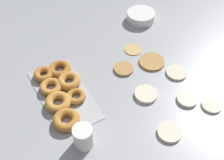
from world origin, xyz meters
TOP-DOWN VIEW (x-y plane):
  - ground_plane at (0.00, 0.00)m, footprint 3.00×3.00m
  - pancake_0 at (0.02, 0.21)m, footprint 0.09×0.09m
  - pancake_1 at (-0.12, 0.02)m, footprint 0.09×0.09m
  - pancake_2 at (0.05, 0.03)m, footprint 0.10×0.10m
  - pancake_3 at (0.16, 0.16)m, footprint 0.08×0.08m
  - pancake_4 at (-0.10, 0.16)m, footprint 0.12×0.12m
  - pancake_5 at (-0.21, 0.13)m, footprint 0.08×0.08m
  - pancake_6 at (0.25, -0.00)m, footprint 0.09×0.09m
  - pancake_7 at (0.23, 0.23)m, footprint 0.08×0.08m
  - donut_tray at (-0.13, -0.28)m, footprint 0.38×0.19m
  - batter_bowl at (-0.39, 0.29)m, footprint 0.15×0.15m
  - paper_cup at (0.13, -0.29)m, footprint 0.07×0.07m

SIDE VIEW (x-z plane):
  - ground_plane at x=0.00m, z-range 0.00..0.00m
  - pancake_5 at x=-0.21m, z-range 0.00..0.01m
  - pancake_4 at x=-0.10m, z-range 0.00..0.01m
  - pancake_7 at x=0.23m, z-range 0.00..0.01m
  - pancake_0 at x=0.02m, z-range 0.00..0.01m
  - pancake_1 at x=-0.12m, z-range 0.00..0.01m
  - pancake_6 at x=0.25m, z-range 0.00..0.01m
  - pancake_3 at x=0.16m, z-range 0.00..0.01m
  - pancake_2 at x=0.05m, z-range 0.00..0.01m
  - donut_tray at x=-0.13m, z-range 0.00..0.04m
  - batter_bowl at x=-0.39m, z-range 0.00..0.05m
  - paper_cup at x=0.13m, z-range 0.00..0.09m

